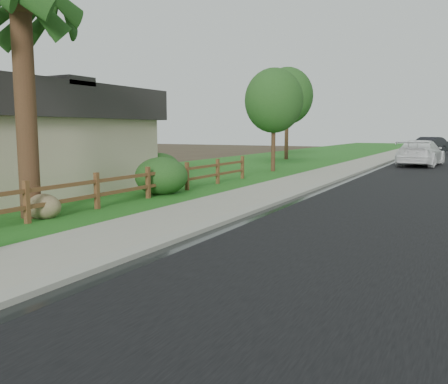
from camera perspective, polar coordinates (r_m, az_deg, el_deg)
The scene contains 14 objects.
ground at distance 7.95m, azimuth -21.33°, elevation -9.84°, with size 120.00×120.00×0.00m, color #3B2D20.
curb at distance 40.35m, azimuth 20.04°, elevation 3.86°, with size 0.40×90.00×0.12m, color gray.
wet_gutter at distance 40.30m, azimuth 20.53°, elevation 3.78°, with size 0.50×90.00×0.00m, color black.
sidewalk at distance 40.54m, azimuth 18.22°, elevation 3.94°, with size 2.20×90.00×0.10m, color gray.
grass_strip at distance 40.90m, azimuth 15.59°, elevation 4.04°, with size 1.60×90.00×0.06m, color #1F5217.
lawn_near at distance 42.30m, azimuth 8.67°, elevation 4.32°, with size 9.00×90.00×0.04m, color #1F5217.
ranch_fence at distance 14.81m, azimuth -11.91°, elevation 0.82°, with size 0.12×16.92×1.10m.
white_suv at distance 32.72m, azimuth 22.58°, elevation 4.37°, with size 2.30×5.65×1.64m, color white.
dark_car_far at distance 48.38m, azimuth 23.31°, elevation 5.14°, with size 1.71×4.91×1.62m, color black.
boulder at distance 13.03m, azimuth -20.90°, elevation -1.67°, with size 1.00×0.75×0.67m, color brown.
shrub_c at distance 16.87m, azimuth -7.54°, elevation 1.91°, with size 1.87×1.87×1.35m, color #1B4318.
shrub_d at distance 21.18m, azimuth -7.89°, elevation 2.95°, with size 1.90×1.90×1.29m, color #1B4318.
tree_near_left at distance 26.16m, azimuth 6.02°, elevation 10.86°, with size 3.16×3.16×5.60m.
tree_mid_left at distance 37.07m, azimuth 7.61°, elevation 11.37°, with size 3.93×3.93×7.02m.
Camera 1 is at (5.81, -4.92, 2.30)m, focal length 38.00 mm.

